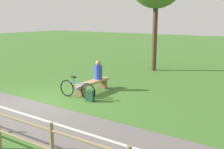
{
  "coord_description": "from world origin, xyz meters",
  "views": [
    {
      "loc": [
        6.26,
        7.36,
        3.03
      ],
      "look_at": [
        -1.54,
        2.07,
        1.0
      ],
      "focal_mm": 42.43,
      "sensor_mm": 36.0,
      "label": 1
    }
  ],
  "objects_px": {
    "person_seated": "(98,71)",
    "bicycle": "(77,89)",
    "bench": "(92,84)",
    "backpack": "(90,96)"
  },
  "relations": [
    {
      "from": "person_seated",
      "to": "bicycle",
      "type": "bearing_deg",
      "value": 1.66
    },
    {
      "from": "bench",
      "to": "backpack",
      "type": "distance_m",
      "value": 1.23
    },
    {
      "from": "person_seated",
      "to": "bicycle",
      "type": "distance_m",
      "value": 1.48
    },
    {
      "from": "bench",
      "to": "backpack",
      "type": "xyz_separation_m",
      "value": [
        1.01,
        0.69,
        -0.12
      ]
    },
    {
      "from": "bench",
      "to": "person_seated",
      "type": "distance_m",
      "value": 0.65
    },
    {
      "from": "backpack",
      "to": "bicycle",
      "type": "bearing_deg",
      "value": -92.39
    },
    {
      "from": "bench",
      "to": "bicycle",
      "type": "bearing_deg",
      "value": 2.36
    },
    {
      "from": "bench",
      "to": "backpack",
      "type": "bearing_deg",
      "value": 33.91
    },
    {
      "from": "person_seated",
      "to": "backpack",
      "type": "relative_size",
      "value": 1.89
    },
    {
      "from": "bicycle",
      "to": "backpack",
      "type": "bearing_deg",
      "value": -6.01
    }
  ]
}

